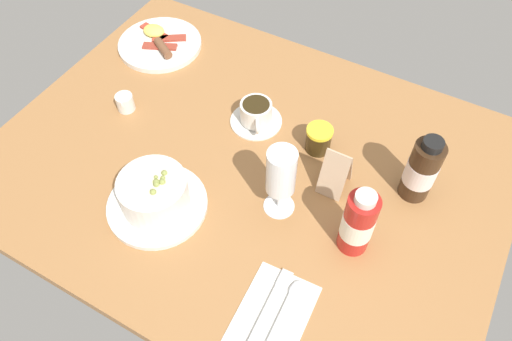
{
  "coord_description": "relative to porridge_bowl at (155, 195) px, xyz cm",
  "views": [
    {
      "loc": [
        33.97,
        -57.1,
        83.91
      ],
      "look_at": [
        4.49,
        -4.06,
        4.19
      ],
      "focal_mm": 34.21,
      "sensor_mm": 36.0,
      "label": 1
    }
  ],
  "objects": [
    {
      "name": "jam_jar",
      "position": [
        22.03,
        30.03,
        -1.0
      ],
      "size": [
        5.84,
        5.84,
        6.21
      ],
      "color": "#33250E",
      "rests_on": "ground_plane"
    },
    {
      "name": "creamer_jug",
      "position": [
        -23.01,
        18.97,
        -2.0
      ],
      "size": [
        4.13,
        5.01,
        4.76
      ],
      "color": "silver",
      "rests_on": "ground_plane"
    },
    {
      "name": "breakfast_plate",
      "position": [
        -29.94,
        42.19,
        -3.18
      ],
      "size": [
        22.09,
        22.09,
        3.7
      ],
      "color": "silver",
      "rests_on": "ground_plane"
    },
    {
      "name": "coffee_cup",
      "position": [
        6.15,
        30.34,
        -1.51
      ],
      "size": [
        12.12,
        12.12,
        5.74
      ],
      "color": "silver",
      "rests_on": "ground_plane"
    },
    {
      "name": "sauce_bottle_red",
      "position": [
        37.95,
        11.39,
        3.39
      ],
      "size": [
        6.06,
        6.06,
        16.28
      ],
      "color": "#B21E19",
      "rests_on": "ground_plane"
    },
    {
      "name": "sauce_bottle_brown",
      "position": [
        44.36,
        28.95,
        3.25
      ],
      "size": [
        6.25,
        6.25,
        16.11
      ],
      "color": "#382314",
      "rests_on": "ground_plane"
    },
    {
      "name": "ground_plane",
      "position": [
        10.14,
        19.14,
        -5.64
      ],
      "size": [
        110.0,
        84.0,
        3.0
      ],
      "primitive_type": "cube",
      "color": "#9E6B3D"
    },
    {
      "name": "porridge_bowl",
      "position": [
        0.0,
        0.0,
        0.0
      ],
      "size": [
        20.48,
        20.48,
        9.23
      ],
      "color": "silver",
      "rests_on": "ground_plane"
    },
    {
      "name": "cutlery_setting",
      "position": [
        31.32,
        -8.25,
        -3.88
      ],
      "size": [
        12.94,
        17.65,
        0.9
      ],
      "color": "silver",
      "rests_on": "ground_plane"
    },
    {
      "name": "menu_card",
      "position": [
        29.23,
        22.4,
        1.12
      ],
      "size": [
        5.4,
        6.78,
        10.64
      ],
      "color": "tan",
      "rests_on": "ground_plane"
    },
    {
      "name": "wine_glass",
      "position": [
        21.65,
        12.11,
        6.72
      ],
      "size": [
        6.39,
        6.39,
        16.9
      ],
      "color": "white",
      "rests_on": "ground_plane"
    }
  ]
}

